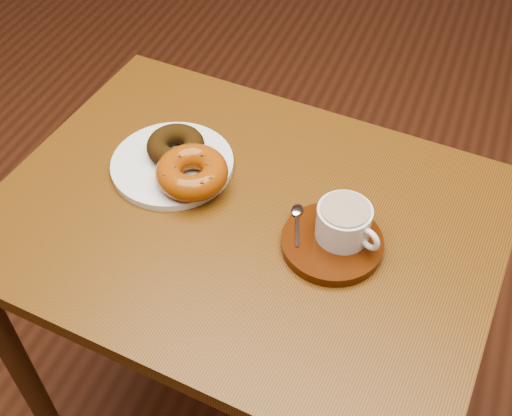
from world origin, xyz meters
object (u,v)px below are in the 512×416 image
(saucer, at_px, (332,243))
(donut_plate, at_px, (172,164))
(coffee_cup, at_px, (344,222))
(cafe_table, at_px, (245,259))

(saucer, bearing_deg, donut_plate, 167.09)
(coffee_cup, bearing_deg, cafe_table, -155.34)
(coffee_cup, bearing_deg, donut_plate, -164.97)
(donut_plate, relative_size, saucer, 1.35)
(cafe_table, bearing_deg, donut_plate, 164.99)
(cafe_table, relative_size, coffee_cup, 8.05)
(cafe_table, bearing_deg, coffee_cup, 4.09)
(donut_plate, relative_size, coffee_cup, 2.00)
(cafe_table, xyz_separation_m, coffee_cup, (0.16, -0.00, 0.17))
(saucer, height_order, coffee_cup, coffee_cup)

